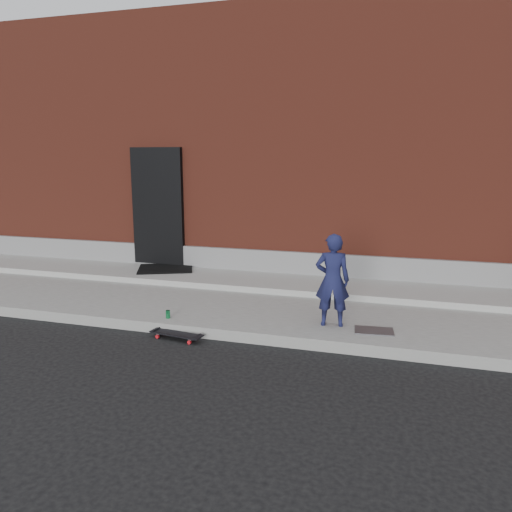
% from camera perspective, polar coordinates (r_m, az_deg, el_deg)
% --- Properties ---
extents(ground, '(80.00, 80.00, 0.00)m').
position_cam_1_polar(ground, '(6.53, -2.32, -9.82)').
color(ground, black).
rests_on(ground, ground).
extents(sidewalk, '(20.00, 3.00, 0.15)m').
position_cam_1_polar(sidewalk, '(7.86, 1.24, -5.53)').
color(sidewalk, slate).
rests_on(sidewalk, ground).
extents(apron, '(20.00, 1.20, 0.10)m').
position_cam_1_polar(apron, '(8.67, 2.83, -3.08)').
color(apron, gray).
rests_on(apron, sidewalk).
extents(building, '(20.00, 8.10, 5.00)m').
position_cam_1_polar(building, '(12.91, 7.94, 11.85)').
color(building, maroon).
rests_on(building, ground).
extents(child, '(0.49, 0.36, 1.23)m').
position_cam_1_polar(child, '(6.60, 8.73, -2.74)').
color(child, '#171A42').
rests_on(child, sidewalk).
extents(skateboard, '(0.73, 0.28, 0.08)m').
position_cam_1_polar(skateboard, '(6.69, -9.09, -8.84)').
color(skateboard, red).
rests_on(skateboard, ground).
extents(soda_can, '(0.08, 0.08, 0.11)m').
position_cam_1_polar(soda_can, '(7.06, -10.04, -6.57)').
color(soda_can, '#1C8D49').
rests_on(soda_can, sidewalk).
extents(doormat, '(1.24, 1.14, 0.03)m').
position_cam_1_polar(doormat, '(9.62, -10.30, -1.41)').
color(doormat, black).
rests_on(doormat, apron).
extents(utility_plate, '(0.52, 0.36, 0.01)m').
position_cam_1_polar(utility_plate, '(6.64, 13.34, -8.32)').
color(utility_plate, '#525257').
rests_on(utility_plate, sidewalk).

